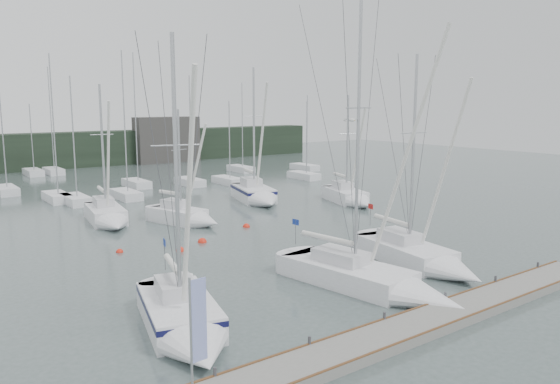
{
  "coord_description": "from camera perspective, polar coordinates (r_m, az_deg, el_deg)",
  "views": [
    {
      "loc": [
        -18.13,
        -18.69,
        9.24
      ],
      "look_at": [
        -0.69,
        5.0,
        4.39
      ],
      "focal_mm": 35.0,
      "sensor_mm": 36.0,
      "label": 1
    }
  ],
  "objects": [
    {
      "name": "sailboat_near_center",
      "position": [
        27.38,
        10.7,
        -9.42
      ],
      "size": [
        4.32,
        10.45,
        15.27
      ],
      "rotation": [
        0.0,
        0.0,
        0.15
      ],
      "color": "silver",
      "rests_on": "ground"
    },
    {
      "name": "sailboat_near_left",
      "position": [
        22.44,
        -9.74,
        -13.54
      ],
      "size": [
        4.65,
        8.46,
        12.82
      ],
      "rotation": [
        0.0,
        0.0,
        -0.25
      ],
      "color": "silver",
      "rests_on": "ground"
    },
    {
      "name": "far_treeline",
      "position": [
        82.98,
        -23.67,
        3.92
      ],
      "size": [
        90.0,
        4.0,
        5.0
      ],
      "primitive_type": "cube",
      "color": "black",
      "rests_on": "ground"
    },
    {
      "name": "buoy_a",
      "position": [
        35.04,
        -10.38,
        -6.09
      ],
      "size": [
        0.55,
        0.55,
        0.55
      ],
      "primitive_type": "sphere",
      "color": "red",
      "rests_on": "ground"
    },
    {
      "name": "dock",
      "position": [
        24.45,
        15.77,
        -12.71
      ],
      "size": [
        24.0,
        2.0,
        0.4
      ],
      "primitive_type": "cube",
      "color": "slate",
      "rests_on": "ground"
    },
    {
      "name": "sailboat_near_right",
      "position": [
        31.83,
        15.1,
        -6.91
      ],
      "size": [
        3.96,
        9.47,
        12.8
      ],
      "rotation": [
        0.0,
        0.0,
        -0.14
      ],
      "color": "silver",
      "rests_on": "ground"
    },
    {
      "name": "sailboat_mid_c",
      "position": [
        42.32,
        -9.49,
        -2.65
      ],
      "size": [
        4.08,
        6.72,
        9.42
      ],
      "rotation": [
        0.0,
        0.0,
        0.31
      ],
      "color": "silver",
      "rests_on": "ground"
    },
    {
      "name": "dock_banner",
      "position": [
        16.76,
        -8.75,
        -13.82
      ],
      "size": [
        0.59,
        0.09,
        3.85
      ],
      "rotation": [
        0.0,
        0.0,
        0.08
      ],
      "color": "#A2A5AA",
      "rests_on": "dock"
    },
    {
      "name": "sailboat_mid_d",
      "position": [
        50.76,
        -2.32,
        -0.38
      ],
      "size": [
        5.03,
        8.85,
        13.33
      ],
      "rotation": [
        0.0,
        0.0,
        -0.28
      ],
      "color": "silver",
      "rests_on": "ground"
    },
    {
      "name": "sailboat_mid_e",
      "position": [
        50.44,
        7.47,
        -0.64
      ],
      "size": [
        4.61,
        8.0,
        10.67
      ],
      "rotation": [
        0.0,
        0.0,
        -0.31
      ],
      "color": "silver",
      "rests_on": "ground"
    },
    {
      "name": "mast_forest",
      "position": [
        60.29,
        -24.82,
        0.12
      ],
      "size": [
        60.74,
        28.07,
        14.52
      ],
      "color": "silver",
      "rests_on": "ground"
    },
    {
      "name": "buoy_b",
      "position": [
        41.06,
        -3.54,
        -3.66
      ],
      "size": [
        0.54,
        0.54,
        0.54
      ],
      "primitive_type": "sphere",
      "color": "red",
      "rests_on": "ground"
    },
    {
      "name": "ground",
      "position": [
        27.63,
        7.44,
        -10.26
      ],
      "size": [
        160.0,
        160.0,
        0.0
      ],
      "primitive_type": "plane",
      "color": "#455351",
      "rests_on": "ground"
    },
    {
      "name": "sailboat_mid_b",
      "position": [
        43.59,
        -17.45,
        -2.58
      ],
      "size": [
        3.55,
        8.0,
        11.36
      ],
      "rotation": [
        0.0,
        0.0,
        -0.15
      ],
      "color": "silver",
      "rests_on": "ground"
    },
    {
      "name": "seagull",
      "position": [
        26.67,
        7.5,
        7.46
      ],
      "size": [
        0.9,
        0.4,
        0.18
      ],
      "rotation": [
        0.0,
        0.0,
        -0.01
      ],
      "color": "silver",
      "rests_on": "ground"
    },
    {
      "name": "buoy_c",
      "position": [
        35.64,
        -16.41,
        -6.06
      ],
      "size": [
        0.45,
        0.45,
        0.45
      ],
      "primitive_type": "sphere",
      "color": "red",
      "rests_on": "ground"
    },
    {
      "name": "buoy_d",
      "position": [
        36.94,
        -8.13,
        -5.22
      ],
      "size": [
        0.6,
        0.6,
        0.6
      ],
      "primitive_type": "sphere",
      "color": "red",
      "rests_on": "ground"
    },
    {
      "name": "far_building_right",
      "position": [
        86.78,
        -11.73,
        5.38
      ],
      "size": [
        10.0,
        3.0,
        7.0
      ],
      "primitive_type": "cube",
      "color": "#3A3735",
      "rests_on": "ground"
    }
  ]
}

